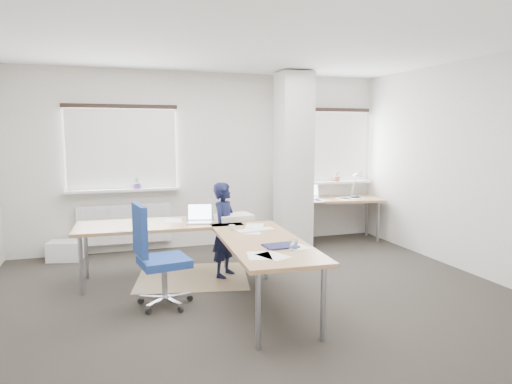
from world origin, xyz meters
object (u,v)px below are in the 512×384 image
object	(u,v)px
task_chair	(161,278)
person	(225,230)
desk_main	(211,234)
desk_side	(339,201)

from	to	relation	value
task_chair	person	size ratio (longest dim) A/B	0.92
desk_main	desk_side	world-z (taller)	desk_side
task_chair	person	bearing A→B (deg)	32.46
person	task_chair	bearing A→B (deg)	171.84
desk_side	person	xyz separation A→B (m)	(-2.37, -1.34, -0.07)
person	desk_main	bearing A→B (deg)	-169.21
desk_side	task_chair	size ratio (longest dim) A/B	1.34
desk_main	desk_side	distance (m)	3.26
desk_side	task_chair	bearing A→B (deg)	-136.71
task_chair	person	world-z (taller)	person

